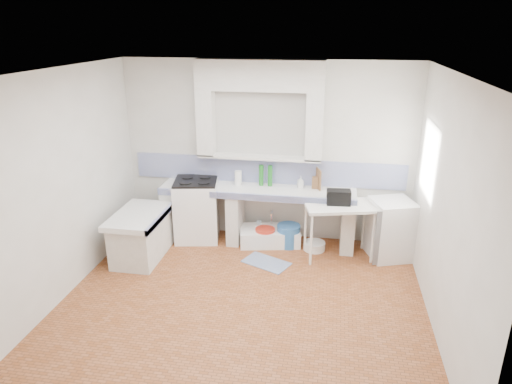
% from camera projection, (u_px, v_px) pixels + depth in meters
% --- Properties ---
extents(floor, '(4.50, 4.50, 0.00)m').
position_uv_depth(floor, '(243.00, 301.00, 5.74)').
color(floor, '#965430').
rests_on(floor, ground).
extents(ceiling, '(4.50, 4.50, 0.00)m').
position_uv_depth(ceiling, '(240.00, 72.00, 4.77)').
color(ceiling, silver).
rests_on(ceiling, ground).
extents(wall_back, '(4.50, 0.00, 4.50)m').
position_uv_depth(wall_back, '(267.00, 152.00, 7.11)').
color(wall_back, silver).
rests_on(wall_back, ground).
extents(wall_front, '(4.50, 0.00, 4.50)m').
position_uv_depth(wall_front, '(188.00, 291.00, 3.41)').
color(wall_front, silver).
rests_on(wall_front, ground).
extents(wall_left, '(0.00, 4.50, 4.50)m').
position_uv_depth(wall_left, '(62.00, 186.00, 5.61)').
color(wall_left, silver).
rests_on(wall_left, ground).
extents(wall_right, '(0.00, 4.50, 4.50)m').
position_uv_depth(wall_right, '(447.00, 210.00, 4.90)').
color(wall_right, silver).
rests_on(wall_right, ground).
extents(alcove_mass, '(1.90, 0.25, 0.45)m').
position_uv_depth(alcove_mass, '(259.00, 75.00, 6.60)').
color(alcove_mass, silver).
rests_on(alcove_mass, ground).
extents(window_frame, '(0.35, 0.86, 1.06)m').
position_uv_depth(window_frame, '(443.00, 161.00, 5.91)').
color(window_frame, '#372311').
rests_on(window_frame, ground).
extents(lace_valance, '(0.01, 0.84, 0.24)m').
position_uv_depth(lace_valance, '(435.00, 132.00, 5.80)').
color(lace_valance, white).
rests_on(lace_valance, ground).
extents(counter_slab, '(3.00, 0.60, 0.08)m').
position_uv_depth(counter_slab, '(257.00, 191.00, 7.03)').
color(counter_slab, white).
rests_on(counter_slab, ground).
extents(counter_lip, '(3.00, 0.04, 0.10)m').
position_uv_depth(counter_lip, '(254.00, 197.00, 6.77)').
color(counter_lip, navy).
rests_on(counter_lip, ground).
extents(counter_pier_left, '(0.20, 0.55, 0.82)m').
position_uv_depth(counter_pier_left, '(172.00, 212.00, 7.41)').
color(counter_pier_left, silver).
rests_on(counter_pier_left, ground).
extents(counter_pier_mid, '(0.20, 0.55, 0.82)m').
position_uv_depth(counter_pier_mid, '(236.00, 216.00, 7.24)').
color(counter_pier_mid, silver).
rests_on(counter_pier_mid, ground).
extents(counter_pier_right, '(0.20, 0.55, 0.82)m').
position_uv_depth(counter_pier_right, '(348.00, 224.00, 6.96)').
color(counter_pier_right, silver).
rests_on(counter_pier_right, ground).
extents(peninsula_top, '(0.70, 1.10, 0.08)m').
position_uv_depth(peninsula_top, '(139.00, 216.00, 6.62)').
color(peninsula_top, white).
rests_on(peninsula_top, ground).
extents(peninsula_base, '(0.60, 1.00, 0.62)m').
position_uv_depth(peninsula_base, '(141.00, 238.00, 6.74)').
color(peninsula_base, silver).
rests_on(peninsula_base, ground).
extents(peninsula_lip, '(0.04, 1.10, 0.10)m').
position_uv_depth(peninsula_lip, '(161.00, 218.00, 6.56)').
color(peninsula_lip, navy).
rests_on(peninsula_lip, ground).
extents(backsplash, '(4.27, 0.03, 0.40)m').
position_uv_depth(backsplash, '(267.00, 171.00, 7.20)').
color(backsplash, navy).
rests_on(backsplash, ground).
extents(stove, '(0.78, 0.76, 0.95)m').
position_uv_depth(stove, '(197.00, 210.00, 7.30)').
color(stove, white).
rests_on(stove, ground).
extents(sink, '(1.01, 0.67, 0.22)m').
position_uv_depth(sink, '(270.00, 237.00, 7.23)').
color(sink, white).
rests_on(sink, ground).
extents(side_table, '(1.10, 0.78, 0.04)m').
position_uv_depth(side_table, '(338.00, 231.00, 6.71)').
color(side_table, white).
rests_on(side_table, ground).
extents(fridge, '(0.72, 0.72, 0.88)m').
position_uv_depth(fridge, '(391.00, 229.00, 6.71)').
color(fridge, white).
rests_on(fridge, ground).
extents(bucket_red, '(0.35, 0.35, 0.25)m').
position_uv_depth(bucket_red, '(256.00, 233.00, 7.32)').
color(bucket_red, '#C14820').
rests_on(bucket_red, ground).
extents(bucket_orange, '(0.34, 0.34, 0.29)m').
position_uv_depth(bucket_orange, '(265.00, 237.00, 7.14)').
color(bucket_orange, red).
rests_on(bucket_orange, ground).
extents(bucket_blue, '(0.42, 0.42, 0.34)m').
position_uv_depth(bucket_blue, '(288.00, 235.00, 7.14)').
color(bucket_blue, '#2E68AC').
rests_on(bucket_blue, ground).
extents(basin_white, '(0.38, 0.38, 0.13)m').
position_uv_depth(basin_white, '(314.00, 246.00, 7.03)').
color(basin_white, white).
rests_on(basin_white, ground).
extents(water_bottle_a, '(0.09, 0.09, 0.29)m').
position_uv_depth(water_bottle_a, '(259.00, 229.00, 7.42)').
color(water_bottle_a, silver).
rests_on(water_bottle_a, ground).
extents(water_bottle_b, '(0.10, 0.10, 0.29)m').
position_uv_depth(water_bottle_b, '(281.00, 231.00, 7.36)').
color(water_bottle_b, silver).
rests_on(water_bottle_b, ground).
extents(black_bag, '(0.35, 0.22, 0.21)m').
position_uv_depth(black_bag, '(339.00, 197.00, 6.56)').
color(black_bag, black).
rests_on(black_bag, side_table).
extents(green_bottle_a, '(0.07, 0.07, 0.33)m').
position_uv_depth(green_bottle_a, '(261.00, 175.00, 7.09)').
color(green_bottle_a, '#1B6E1F').
rests_on(green_bottle_a, counter_slab).
extents(green_bottle_b, '(0.08, 0.08, 0.33)m').
position_uv_depth(green_bottle_b, '(270.00, 176.00, 7.07)').
color(green_bottle_b, '#1B6E1F').
rests_on(green_bottle_b, counter_slab).
extents(knife_block, '(0.09, 0.07, 0.19)m').
position_uv_depth(knife_block, '(315.00, 183.00, 6.99)').
color(knife_block, brown).
rests_on(knife_block, counter_slab).
extents(cutting_board, '(0.09, 0.22, 0.31)m').
position_uv_depth(cutting_board, '(318.00, 179.00, 6.95)').
color(cutting_board, brown).
rests_on(cutting_board, counter_slab).
extents(paper_towel, '(0.15, 0.15, 0.23)m').
position_uv_depth(paper_towel, '(238.00, 178.00, 7.14)').
color(paper_towel, white).
rests_on(paper_towel, counter_slab).
extents(soap_bottle, '(0.11, 0.11, 0.19)m').
position_uv_depth(soap_bottle, '(300.00, 182.00, 7.02)').
color(soap_bottle, white).
rests_on(soap_bottle, counter_slab).
extents(rug, '(0.76, 0.62, 0.01)m').
position_uv_depth(rug, '(266.00, 263.00, 6.66)').
color(rug, navy).
rests_on(rug, ground).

